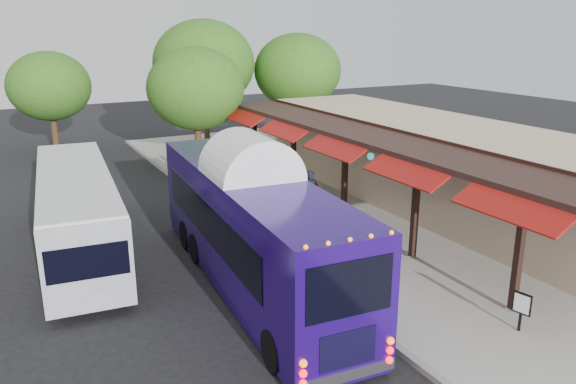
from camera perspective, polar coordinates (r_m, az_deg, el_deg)
ground at (r=16.77m, az=2.40°, el=-9.59°), size 90.00×90.00×0.00m
sidewalk at (r=22.40m, az=8.24°, el=-2.68°), size 10.00×40.00×0.15m
curb at (r=20.01m, az=-3.32°, el=-4.91°), size 0.20×40.00×0.16m
station_shelter at (r=24.01m, az=14.95°, el=2.64°), size 8.15×20.00×3.60m
coach_bus at (r=16.19m, az=-3.69°, el=-3.15°), size 3.22×11.40×3.61m
city_bus at (r=19.90m, az=-20.62°, el=-1.64°), size 3.23×10.51×2.78m
ped_a at (r=21.61m, az=2.35°, el=-0.32°), size 0.77×0.57×1.94m
ped_b at (r=18.22m, az=5.63°, el=-3.97°), size 0.98×0.84×1.75m
ped_c at (r=26.42m, az=-9.04°, el=2.63°), size 1.17×0.53×1.95m
ped_d at (r=26.67m, az=-4.91°, el=2.48°), size 1.11×0.77×1.57m
sign_board at (r=15.06m, az=22.66°, el=-10.58°), size 0.15×0.46×1.02m
tree_left at (r=29.72m, az=-9.35°, el=10.32°), size 5.01×5.01×6.41m
tree_mid at (r=34.98m, az=-8.52°, el=12.80°), size 6.10×6.10×7.81m
tree_right at (r=35.97m, az=0.97°, el=12.20°), size 5.46×5.46×6.99m
tree_far at (r=35.88m, az=-23.09°, el=9.85°), size 4.70×4.70×6.02m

